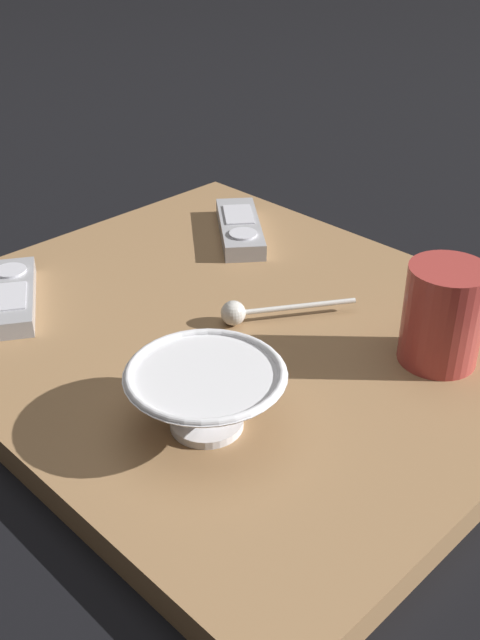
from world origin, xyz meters
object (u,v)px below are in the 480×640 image
object	(u,v)px
teaspoon	(243,313)
tv_remote_far	(10,296)
tv_remote_near	(240,228)
cereal_bowl	(206,394)
coffee_mug	(443,315)

from	to	relation	value
teaspoon	tv_remote_far	distance (m)	0.27
tv_remote_near	tv_remote_far	size ratio (longest dim) A/B	0.99
cereal_bowl	tv_remote_far	distance (m)	0.32
cereal_bowl	teaspoon	xyz separation A→B (m)	(-0.15, -0.10, -0.02)
cereal_bowl	tv_remote_near	distance (m)	0.41
tv_remote_near	tv_remote_far	xyz separation A→B (m)	(0.32, -0.05, -0.00)
cereal_bowl	tv_remote_far	size ratio (longest dim) A/B	0.89
coffee_mug	teaspoon	distance (m)	0.21
coffee_mug	tv_remote_far	size ratio (longest dim) A/B	0.65
teaspoon	tv_remote_far	world-z (taller)	teaspoon
coffee_mug	teaspoon	size ratio (longest dim) A/B	0.77
coffee_mug	tv_remote_far	distance (m)	0.48
tv_remote_near	tv_remote_far	bearing A→B (deg)	-9.54
teaspoon	cereal_bowl	bearing A→B (deg)	34.47
cereal_bowl	tv_remote_near	bearing A→B (deg)	-139.01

